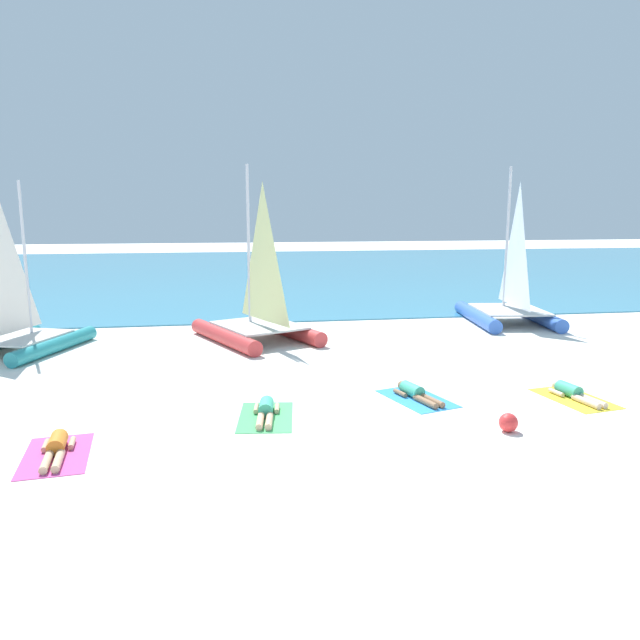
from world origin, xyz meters
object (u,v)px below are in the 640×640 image
sailboat_blue (509,301)px  sunbather_rightmost (573,392)px  towel_leftmost (56,455)px  sailboat_red (258,315)px  sunbather_center_right (415,393)px  beach_ball (508,423)px  sunbather_leftmost (56,447)px  towel_center_left (266,417)px  towel_rightmost (575,399)px  sailboat_teal (20,327)px  sunbather_center_left (266,410)px  towel_center_right (417,399)px

sailboat_blue → sunbather_rightmost: sailboat_blue is taller
towel_leftmost → sailboat_red: bearing=65.5°
sunbather_center_right → beach_ball: (1.11, -2.34, 0.05)m
sunbather_leftmost → sunbather_rightmost: size_ratio=1.00×
towel_leftmost → towel_center_left: same height
sailboat_red → towel_rightmost: (6.74, -7.44, -0.84)m
sailboat_blue → towel_rightmost: 9.50m
towel_rightmost → sailboat_blue: bearing=72.6°
sailboat_blue → towel_center_left: bearing=-130.4°
towel_leftmost → towel_rightmost: bearing=8.0°
sunbather_center_right → beach_ball: beach_ball is taller
sailboat_red → beach_ball: sailboat_red is taller
towel_center_left → sailboat_teal: bearing=134.1°
sunbather_center_left → beach_ball: beach_ball is taller
towel_center_left → sunbather_rightmost: (7.04, 0.18, 0.13)m
towel_center_right → towel_leftmost: bearing=-164.0°
sunbather_leftmost → sunbather_center_left: bearing=13.8°
towel_center_left → sunbather_center_right: size_ratio=1.23×
sunbather_rightmost → sailboat_red: bearing=122.9°
sunbather_center_left → beach_ball: size_ratio=4.23×
sunbather_leftmost → beach_ball: (8.37, -0.25, 0.05)m
sailboat_teal → sunbather_center_left: (6.88, -7.03, -0.63)m
towel_rightmost → sunbather_center_right: bearing=169.9°
towel_center_left → sunbather_leftmost: bearing=-160.5°
sailboat_red → sunbather_rightmost: (6.73, -7.38, -0.72)m
sunbather_leftmost → sunbather_rightmost: 10.93m
sailboat_blue → beach_ball: bearing=-109.4°
sunbather_leftmost → towel_rightmost: sunbather_leftmost is taller
beach_ball → towel_center_right: bearing=115.6°
sailboat_teal → beach_ball: (11.45, -8.69, -0.58)m
towel_leftmost → beach_ball: beach_ball is taller
sunbather_leftmost → sailboat_teal: bearing=103.5°
towel_center_right → towel_center_left: bearing=-168.9°
sailboat_blue → sunbather_center_right: bearing=-120.5°
towel_leftmost → towel_center_right: (7.27, 2.09, 0.00)m
towel_center_left → sunbather_rightmost: size_ratio=1.21×
sailboat_blue → sunbather_center_right: sailboat_blue is taller
towel_center_right → sunbather_center_left: bearing=-169.9°
towel_center_right → sailboat_red: bearing=114.9°
towel_rightmost → sunbather_rightmost: size_ratio=1.21×
sailboat_red → towel_center_right: sailboat_red is taller
sailboat_teal → beach_ball: size_ratio=13.83×
sunbather_leftmost → sunbather_center_left: 4.04m
sunbather_center_left → towel_rightmost: (7.04, 0.04, -0.13)m
towel_leftmost → sailboat_teal: bearing=110.0°
towel_leftmost → towel_center_right: size_ratio=1.00×
sailboat_teal → sunbather_rightmost: bearing=-6.4°
sailboat_teal → sunbather_center_right: bearing=-11.5°
towel_center_left → towel_center_right: same height
sunbather_leftmost → sunbather_center_left: (3.79, 1.41, 0.00)m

